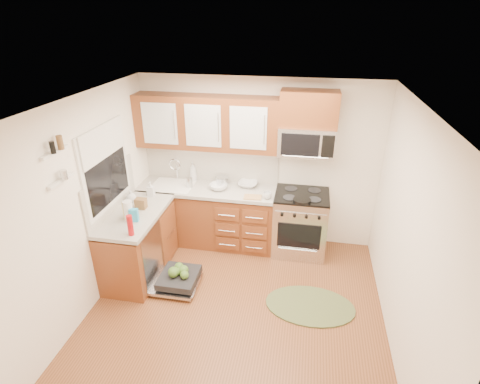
% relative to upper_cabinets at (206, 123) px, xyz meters
% --- Properties ---
extents(floor, '(3.50, 3.50, 0.00)m').
position_rel_upper_cabinets_xyz_m(floor, '(0.73, -1.57, -1.88)').
color(floor, brown).
rests_on(floor, ground).
extents(ceiling, '(3.50, 3.50, 0.00)m').
position_rel_upper_cabinets_xyz_m(ceiling, '(0.73, -1.57, 0.62)').
color(ceiling, white).
rests_on(ceiling, ground).
extents(wall_back, '(3.50, 0.04, 2.50)m').
position_rel_upper_cabinets_xyz_m(wall_back, '(0.73, 0.18, -0.62)').
color(wall_back, white).
rests_on(wall_back, ground).
extents(wall_front, '(3.50, 0.04, 2.50)m').
position_rel_upper_cabinets_xyz_m(wall_front, '(0.73, -3.33, -0.62)').
color(wall_front, white).
rests_on(wall_front, ground).
extents(wall_left, '(0.04, 3.50, 2.50)m').
position_rel_upper_cabinets_xyz_m(wall_left, '(-1.02, -1.57, -0.62)').
color(wall_left, white).
rests_on(wall_left, ground).
extents(wall_right, '(0.04, 3.50, 2.50)m').
position_rel_upper_cabinets_xyz_m(wall_right, '(2.48, -1.57, -0.62)').
color(wall_right, white).
rests_on(wall_right, ground).
extents(base_cabinet_back, '(2.05, 0.60, 0.85)m').
position_rel_upper_cabinets_xyz_m(base_cabinet_back, '(0.00, -0.12, -1.45)').
color(base_cabinet_back, brown).
rests_on(base_cabinet_back, ground).
extents(base_cabinet_left, '(0.60, 1.25, 0.85)m').
position_rel_upper_cabinets_xyz_m(base_cabinet_left, '(-0.72, -1.05, -1.45)').
color(base_cabinet_left, brown).
rests_on(base_cabinet_left, ground).
extents(countertop_back, '(2.07, 0.64, 0.05)m').
position_rel_upper_cabinets_xyz_m(countertop_back, '(0.00, -0.14, -0.97)').
color(countertop_back, beige).
rests_on(countertop_back, base_cabinet_back).
extents(countertop_left, '(0.64, 1.27, 0.05)m').
position_rel_upper_cabinets_xyz_m(countertop_left, '(-0.71, -1.05, -0.97)').
color(countertop_left, beige).
rests_on(countertop_left, base_cabinet_left).
extents(backsplash_back, '(2.05, 0.02, 0.57)m').
position_rel_upper_cabinets_xyz_m(backsplash_back, '(0.00, 0.16, -0.67)').
color(backsplash_back, beige).
rests_on(backsplash_back, ground).
extents(backsplash_left, '(0.02, 1.25, 0.57)m').
position_rel_upper_cabinets_xyz_m(backsplash_left, '(-1.01, -1.05, -0.67)').
color(backsplash_left, beige).
rests_on(backsplash_left, ground).
extents(upper_cabinets, '(2.05, 0.35, 0.75)m').
position_rel_upper_cabinets_xyz_m(upper_cabinets, '(0.00, 0.00, 0.00)').
color(upper_cabinets, brown).
rests_on(upper_cabinets, ground).
extents(cabinet_over_mw, '(0.76, 0.35, 0.47)m').
position_rel_upper_cabinets_xyz_m(cabinet_over_mw, '(1.41, 0.00, 0.26)').
color(cabinet_over_mw, brown).
rests_on(cabinet_over_mw, ground).
extents(range, '(0.76, 0.64, 0.95)m').
position_rel_upper_cabinets_xyz_m(range, '(1.41, -0.15, -1.40)').
color(range, silver).
rests_on(range, ground).
extents(microwave, '(0.76, 0.38, 0.40)m').
position_rel_upper_cabinets_xyz_m(microwave, '(1.41, -0.02, -0.18)').
color(microwave, silver).
rests_on(microwave, ground).
extents(sink, '(0.62, 0.50, 0.26)m').
position_rel_upper_cabinets_xyz_m(sink, '(-0.52, -0.16, -1.07)').
color(sink, white).
rests_on(sink, ground).
extents(dishwasher, '(0.70, 0.60, 0.20)m').
position_rel_upper_cabinets_xyz_m(dishwasher, '(-0.13, -1.27, -1.77)').
color(dishwasher, silver).
rests_on(dishwasher, ground).
extents(window, '(0.03, 1.05, 1.05)m').
position_rel_upper_cabinets_xyz_m(window, '(-1.01, -1.07, -0.32)').
color(window, white).
rests_on(window, ground).
extents(window_blind, '(0.02, 0.96, 0.40)m').
position_rel_upper_cabinets_xyz_m(window_blind, '(-0.98, -1.07, 0.00)').
color(window_blind, white).
rests_on(window_blind, ground).
extents(shelf_upper, '(0.04, 0.40, 0.03)m').
position_rel_upper_cabinets_xyz_m(shelf_upper, '(-0.99, -1.92, 0.17)').
color(shelf_upper, white).
rests_on(shelf_upper, ground).
extents(shelf_lower, '(0.04, 0.40, 0.03)m').
position_rel_upper_cabinets_xyz_m(shelf_lower, '(-0.99, -1.92, -0.12)').
color(shelf_lower, white).
rests_on(shelf_lower, ground).
extents(rug, '(1.16, 0.82, 0.02)m').
position_rel_upper_cabinets_xyz_m(rug, '(1.61, -1.34, -1.86)').
color(rug, '#536037').
rests_on(rug, ground).
extents(skillet, '(0.29, 0.29, 0.05)m').
position_rel_upper_cabinets_xyz_m(skillet, '(1.41, -0.40, -0.90)').
color(skillet, black).
rests_on(skillet, range).
extents(stock_pot, '(0.20, 0.20, 0.12)m').
position_rel_upper_cabinets_xyz_m(stock_pot, '(0.19, 0.03, -0.89)').
color(stock_pot, silver).
rests_on(stock_pot, countertop_back).
extents(cutting_board, '(0.26, 0.17, 0.02)m').
position_rel_upper_cabinets_xyz_m(cutting_board, '(0.72, -0.34, -0.94)').
color(cutting_board, tan).
rests_on(cutting_board, countertop_back).
extents(canister, '(0.11, 0.11, 0.15)m').
position_rel_upper_cabinets_xyz_m(canister, '(-0.25, -0.17, -0.87)').
color(canister, silver).
rests_on(canister, countertop_back).
extents(paper_towel_roll, '(0.15, 0.15, 0.25)m').
position_rel_upper_cabinets_xyz_m(paper_towel_roll, '(-0.71, -1.22, -0.82)').
color(paper_towel_roll, white).
rests_on(paper_towel_roll, countertop_left).
extents(mustard_bottle, '(0.09, 0.09, 0.23)m').
position_rel_upper_cabinets_xyz_m(mustard_bottle, '(-0.75, -1.21, -0.83)').
color(mustard_bottle, yellow).
rests_on(mustard_bottle, countertop_left).
extents(red_bottle, '(0.08, 0.08, 0.26)m').
position_rel_upper_cabinets_xyz_m(red_bottle, '(-0.52, -1.55, -0.82)').
color(red_bottle, '#A70D12').
rests_on(red_bottle, countertop_left).
extents(wooden_box, '(0.14, 0.10, 0.14)m').
position_rel_upper_cabinets_xyz_m(wooden_box, '(-0.68, -0.92, -0.88)').
color(wooden_box, brown).
rests_on(wooden_box, countertop_left).
extents(blue_carton, '(0.11, 0.08, 0.17)m').
position_rel_upper_cabinets_xyz_m(blue_carton, '(-0.63, -1.25, -0.87)').
color(blue_carton, '#2891BE').
rests_on(blue_carton, countertop_left).
extents(bowl_a, '(0.30, 0.30, 0.07)m').
position_rel_upper_cabinets_xyz_m(bowl_a, '(0.59, 0.03, -0.91)').
color(bowl_a, '#999999').
rests_on(bowl_a, countertop_back).
extents(bowl_b, '(0.35, 0.35, 0.08)m').
position_rel_upper_cabinets_xyz_m(bowl_b, '(0.19, -0.16, -0.91)').
color(bowl_b, '#999999').
rests_on(bowl_b, countertop_back).
extents(cup, '(0.13, 0.13, 0.10)m').
position_rel_upper_cabinets_xyz_m(cup, '(0.93, -0.32, -0.90)').
color(cup, '#999999').
rests_on(cup, countertop_back).
extents(soap_bottle_a, '(0.13, 0.13, 0.29)m').
position_rel_upper_cabinets_xyz_m(soap_bottle_a, '(-0.27, 0.10, -0.81)').
color(soap_bottle_a, '#999999').
rests_on(soap_bottle_a, countertop_back).
extents(soap_bottle_b, '(0.10, 0.10, 0.21)m').
position_rel_upper_cabinets_xyz_m(soap_bottle_b, '(-0.71, -0.52, -0.85)').
color(soap_bottle_b, '#999999').
rests_on(soap_bottle_b, countertop_left).
extents(soap_bottle_c, '(0.17, 0.17, 0.18)m').
position_rel_upper_cabinets_xyz_m(soap_bottle_c, '(-0.90, -0.76, -0.86)').
color(soap_bottle_c, '#999999').
rests_on(soap_bottle_c, countertop_left).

